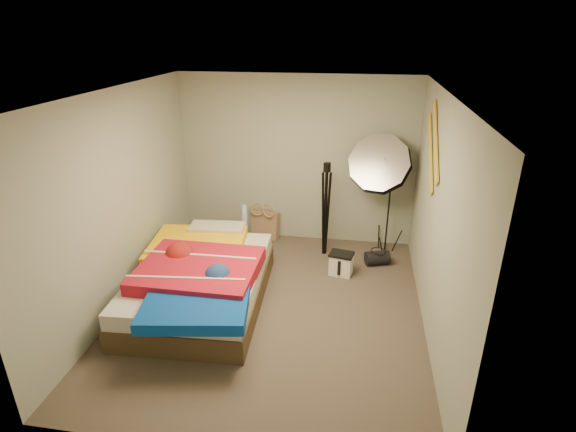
% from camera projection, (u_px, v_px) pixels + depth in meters
% --- Properties ---
extents(floor, '(4.00, 4.00, 0.00)m').
position_uv_depth(floor, '(272.00, 308.00, 5.35)').
color(floor, '#51453D').
rests_on(floor, ground).
extents(ceiling, '(4.00, 4.00, 0.00)m').
position_uv_depth(ceiling, '(268.00, 93.00, 4.37)').
color(ceiling, silver).
rests_on(ceiling, wall_back).
extents(wall_back, '(3.50, 0.00, 3.50)m').
position_uv_depth(wall_back, '(296.00, 161.00, 6.67)').
color(wall_back, gray).
rests_on(wall_back, floor).
extents(wall_front, '(3.50, 0.00, 3.50)m').
position_uv_depth(wall_front, '(212.00, 323.00, 3.04)').
color(wall_front, gray).
rests_on(wall_front, floor).
extents(wall_left, '(0.00, 4.00, 4.00)m').
position_uv_depth(wall_left, '(120.00, 202.00, 5.12)').
color(wall_left, gray).
rests_on(wall_left, floor).
extents(wall_right, '(0.00, 4.00, 4.00)m').
position_uv_depth(wall_right, '(437.00, 222.00, 4.60)').
color(wall_right, gray).
rests_on(wall_right, floor).
extents(tote_bag, '(0.47, 0.29, 0.45)m').
position_uv_depth(tote_bag, '(265.00, 224.00, 7.06)').
color(tote_bag, tan).
rests_on(tote_bag, floor).
extents(wrapping_roll, '(0.11, 0.21, 0.70)m').
position_uv_depth(wrapping_roll, '(245.00, 228.00, 6.62)').
color(wrapping_roll, '#5F8DD4').
rests_on(wrapping_roll, floor).
extents(camera_case, '(0.32, 0.26, 0.29)m').
position_uv_depth(camera_case, '(341.00, 264.00, 6.03)').
color(camera_case, white).
rests_on(camera_case, floor).
extents(duffel_bag, '(0.37, 0.29, 0.20)m').
position_uv_depth(duffel_bag, '(377.00, 258.00, 6.29)').
color(duffel_bag, black).
rests_on(duffel_bag, floor).
extents(wall_stripe_upper, '(0.02, 0.91, 0.78)m').
position_uv_depth(wall_stripe_upper, '(436.00, 141.00, 4.87)').
color(wall_stripe_upper, gold).
rests_on(wall_stripe_upper, wall_right).
extents(wall_stripe_lower, '(0.02, 0.91, 0.78)m').
position_uv_depth(wall_stripe_lower, '(431.00, 153.00, 5.18)').
color(wall_stripe_lower, gold).
rests_on(wall_stripe_lower, wall_right).
extents(bed, '(1.65, 2.36, 0.62)m').
position_uv_depth(bed, '(200.00, 280.00, 5.35)').
color(bed, '#4A3824').
rests_on(bed, floor).
extents(photo_umbrella, '(1.17, 0.92, 1.85)m').
position_uv_depth(photo_umbrella, '(380.00, 165.00, 6.20)').
color(photo_umbrella, black).
rests_on(photo_umbrella, floor).
extents(camera_tripod, '(0.10, 0.10, 1.39)m').
position_uv_depth(camera_tripod, '(326.00, 203.00, 6.33)').
color(camera_tripod, black).
rests_on(camera_tripod, floor).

